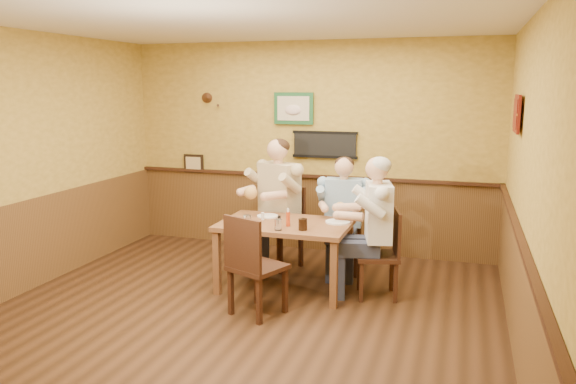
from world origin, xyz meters
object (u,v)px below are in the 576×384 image
(salt_shaker, at_px, (263,216))
(water_glass_left, at_px, (247,221))
(chair_near_side, at_px, (258,265))
(hot_sauce_bottle, at_px, (288,218))
(water_glass_mid, at_px, (278,225))
(diner_white_elder, at_px, (378,235))
(dining_table, at_px, (285,231))
(diner_blue_polo, at_px, (343,221))
(chair_back_right, at_px, (343,237))
(diner_tan_shirt, at_px, (279,210))
(chair_right_end, at_px, (377,254))
(chair_back_left, at_px, (280,227))
(pepper_shaker, at_px, (279,220))
(cola_tumbler, at_px, (303,224))

(salt_shaker, bearing_deg, water_glass_left, -97.90)
(chair_near_side, xyz_separation_m, hot_sauce_bottle, (0.12, 0.61, 0.33))
(chair_near_side, bearing_deg, water_glass_mid, -77.35)
(diner_white_elder, bearing_deg, chair_near_side, -65.90)
(dining_table, relative_size, diner_blue_polo, 1.11)
(chair_back_right, bearing_deg, diner_tan_shirt, 175.53)
(chair_back_right, relative_size, water_glass_mid, 7.72)
(chair_back_right, xyz_separation_m, chair_right_end, (0.51, -0.67, 0.03))
(dining_table, height_order, diner_white_elder, diner_white_elder)
(chair_back_left, xyz_separation_m, pepper_shaker, (0.25, -0.76, 0.29))
(water_glass_left, height_order, salt_shaker, water_glass_left)
(dining_table, height_order, water_glass_mid, water_glass_mid)
(chair_back_left, relative_size, hot_sauce_bottle, 5.85)
(diner_tan_shirt, bearing_deg, water_glass_mid, -47.55)
(chair_back_right, distance_m, chair_near_side, 1.58)
(diner_white_elder, distance_m, water_glass_left, 1.38)
(hot_sauce_bottle, bearing_deg, chair_right_end, 12.68)
(chair_back_left, relative_size, chair_back_right, 1.14)
(chair_near_side, relative_size, water_glass_left, 7.92)
(dining_table, distance_m, pepper_shaker, 0.15)
(diner_blue_polo, height_order, salt_shaker, diner_blue_polo)
(dining_table, bearing_deg, water_glass_mid, -84.23)
(pepper_shaker, bearing_deg, dining_table, 51.54)
(diner_blue_polo, bearing_deg, water_glass_mid, -119.99)
(water_glass_mid, height_order, cola_tumbler, cola_tumbler)
(diner_blue_polo, bearing_deg, hot_sauce_bottle, -122.02)
(diner_blue_polo, bearing_deg, cola_tumbler, -109.07)
(diner_blue_polo, bearing_deg, chair_near_side, -116.32)
(diner_tan_shirt, bearing_deg, cola_tumbler, -34.41)
(chair_right_end, height_order, chair_near_side, chair_near_side)
(chair_back_left, height_order, chair_near_side, chair_near_side)
(diner_tan_shirt, relative_size, hot_sauce_bottle, 8.35)
(cola_tumbler, relative_size, pepper_shaker, 1.41)
(cola_tumbler, bearing_deg, diner_white_elder, 24.01)
(diner_tan_shirt, distance_m, salt_shaker, 0.67)
(chair_right_end, bearing_deg, diner_tan_shirt, -130.14)
(chair_near_side, relative_size, water_glass_mid, 8.81)
(dining_table, height_order, cola_tumbler, cola_tumbler)
(diner_tan_shirt, bearing_deg, pepper_shaker, -47.11)
(hot_sauce_bottle, bearing_deg, chair_near_side, -100.67)
(cola_tumbler, height_order, pepper_shaker, cola_tumbler)
(diner_white_elder, bearing_deg, diner_tan_shirt, -130.14)
(chair_near_side, bearing_deg, cola_tumbler, -100.07)
(salt_shaker, bearing_deg, diner_blue_polo, 42.11)
(chair_back_right, bearing_deg, dining_table, -130.52)
(chair_back_right, relative_size, diner_blue_polo, 0.70)
(chair_right_end, height_order, hot_sauce_bottle, chair_right_end)
(chair_back_left, bearing_deg, chair_near_side, -55.10)
(cola_tumbler, distance_m, pepper_shaker, 0.38)
(chair_near_side, xyz_separation_m, water_glass_mid, (0.07, 0.42, 0.30))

